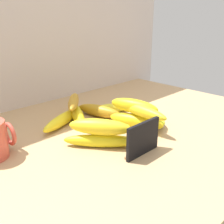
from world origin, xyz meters
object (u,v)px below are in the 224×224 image
object	(u,v)px
banana_7	(134,106)
banana_9	(100,127)
chalkboard_sign	(143,140)
banana_6	(99,111)
banana_2	(111,108)
banana_5	(136,121)
banana_0	(63,119)
banana_10	(74,102)
banana_3	(76,113)
banana_8	(140,110)
banana_1	(102,141)
banana_4	(150,114)

from	to	relation	value
banana_7	banana_9	world-z (taller)	banana_7
chalkboard_sign	banana_6	bearing A→B (deg)	70.31
banana_7	banana_2	bearing A→B (deg)	76.30
chalkboard_sign	banana_5	xyz separation A→B (cm)	(11.07, 11.55, -1.73)
banana_0	banana_10	world-z (taller)	banana_10
banana_3	banana_10	distance (cm)	3.73
banana_9	banana_10	bearing A→B (deg)	70.41
chalkboard_sign	banana_5	distance (cm)	16.09
banana_9	banana_0	bearing A→B (deg)	85.79
banana_8	banana_5	bearing A→B (deg)	88.75
banana_0	chalkboard_sign	bearing A→B (deg)	-83.65
banana_1	banana_6	bearing A→B (deg)	49.81
banana_1	banana_5	distance (cm)	15.66
banana_1	banana_2	bearing A→B (deg)	40.08
banana_6	banana_9	bearing A→B (deg)	-131.25
banana_3	banana_7	world-z (taller)	banana_7
banana_6	banana_7	distance (cm)	14.02
banana_3	banana_5	distance (cm)	20.29
banana_8	banana_0	bearing A→B (deg)	127.34
banana_6	banana_9	size ratio (longest dim) A/B	1.00
banana_5	banana_9	distance (cm)	16.01
banana_4	banana_7	distance (cm)	8.49
banana_4	banana_6	xyz separation A→B (cm)	(-9.53, 13.70, 0.04)
chalkboard_sign	banana_10	xyz separation A→B (cm)	(2.89, 31.18, 1.67)
banana_8	banana_2	bearing A→B (deg)	76.61
banana_10	banana_6	bearing A→B (deg)	-37.90
banana_7	banana_8	xyz separation A→B (cm)	(-0.63, -2.95, -0.41)
banana_8	banana_4	bearing A→B (deg)	16.81
banana_2	banana_7	xyz separation A→B (cm)	(-3.17, -12.99, 4.76)
banana_2	banana_0	bearing A→B (deg)	171.43
chalkboard_sign	banana_5	bearing A→B (deg)	46.21
banana_4	banana_3	bearing A→B (deg)	132.17
banana_1	banana_7	world-z (taller)	banana_7
banana_6	banana_9	world-z (taller)	banana_9
chalkboard_sign	banana_8	size ratio (longest dim) A/B	0.58
chalkboard_sign	banana_7	xyz separation A→B (cm)	(11.66, 13.02, 2.51)
banana_0	banana_4	distance (cm)	27.44
banana_2	banana_5	bearing A→B (deg)	-104.58
banana_1	banana_6	xyz separation A→B (cm)	(13.83, 16.38, 0.33)
banana_6	banana_2	bearing A→B (deg)	-1.35
banana_0	banana_3	world-z (taller)	banana_3
banana_1	banana_10	world-z (taller)	banana_10
banana_4	banana_8	world-z (taller)	banana_8
banana_4	banana_0	bearing A→B (deg)	143.59
chalkboard_sign	banana_6	size ratio (longest dim) A/B	0.68
banana_6	banana_0	bearing A→B (deg)	168.35
banana_0	banana_7	world-z (taller)	banana_7
banana_9	banana_8	bearing A→B (deg)	-0.75
banana_0	banana_6	distance (cm)	12.82
banana_3	banana_1	bearing A→B (deg)	-109.88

